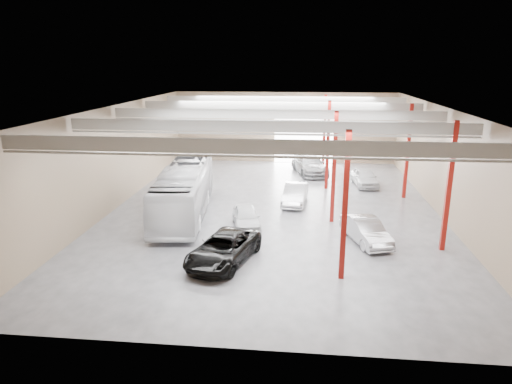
% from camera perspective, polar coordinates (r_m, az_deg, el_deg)
% --- Properties ---
extents(depot_shell, '(22.12, 32.12, 7.06)m').
position_cam_1_polar(depot_shell, '(30.79, 2.70, 6.87)').
color(depot_shell, '#4B4B50').
rests_on(depot_shell, ground).
extents(coach_bus, '(4.02, 11.96, 3.27)m').
position_cam_1_polar(coach_bus, '(30.43, -8.96, 0.14)').
color(coach_bus, silver).
rests_on(coach_bus, ground).
extents(black_sedan, '(3.75, 5.71, 1.46)m').
position_cam_1_polar(black_sedan, '(23.22, -4.09, -7.10)').
color(black_sedan, black).
rests_on(black_sedan, ground).
extents(car_row_a, '(2.37, 4.13, 1.32)m').
position_cam_1_polar(car_row_a, '(27.98, -1.24, -3.16)').
color(car_row_a, silver).
rests_on(car_row_a, ground).
extents(car_row_b, '(1.93, 4.46, 1.43)m').
position_cam_1_polar(car_row_b, '(32.73, 4.92, -0.28)').
color(car_row_b, '#ACADB1').
rests_on(car_row_b, ground).
extents(car_row_c, '(3.83, 6.29, 1.70)m').
position_cam_1_polar(car_row_c, '(41.95, 6.70, 3.46)').
color(car_row_c, gray).
rests_on(car_row_c, ground).
extents(car_right_near, '(2.70, 4.47, 1.39)m').
position_cam_1_polar(car_right_near, '(26.41, 13.57, -4.71)').
color(car_right_near, '#9D9DA1').
rests_on(car_right_near, ground).
extents(car_right_far, '(2.15, 4.34, 1.42)m').
position_cam_1_polar(car_right_far, '(38.53, 13.43, 1.80)').
color(car_right_far, silver).
rests_on(car_right_far, ground).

